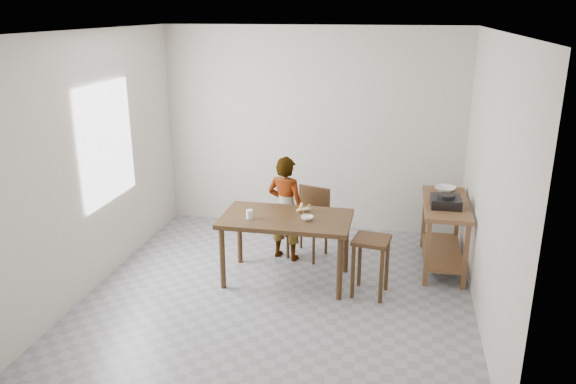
% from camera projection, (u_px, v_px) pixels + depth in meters
% --- Properties ---
extents(floor, '(4.00, 4.00, 0.04)m').
position_uv_depth(floor, '(281.00, 293.00, 6.03)').
color(floor, gray).
rests_on(floor, ground).
extents(ceiling, '(4.00, 4.00, 0.04)m').
position_uv_depth(ceiling, '(279.00, 28.00, 5.17)').
color(ceiling, white).
rests_on(ceiling, wall_back).
extents(wall_back, '(4.00, 0.04, 2.70)m').
position_uv_depth(wall_back, '(312.00, 130.00, 7.48)').
color(wall_back, beige).
rests_on(wall_back, ground).
extents(wall_front, '(4.00, 0.04, 2.70)m').
position_uv_depth(wall_front, '(216.00, 253.00, 3.72)').
color(wall_front, beige).
rests_on(wall_front, ground).
extents(wall_left, '(0.04, 4.00, 2.70)m').
position_uv_depth(wall_left, '(95.00, 161.00, 5.98)').
color(wall_left, beige).
rests_on(wall_left, ground).
extents(wall_right, '(0.04, 4.00, 2.70)m').
position_uv_depth(wall_right, '(492.00, 183.00, 5.22)').
color(wall_right, beige).
rests_on(wall_right, ground).
extents(window_pane, '(0.02, 1.10, 1.30)m').
position_uv_depth(window_pane, '(107.00, 143.00, 6.11)').
color(window_pane, white).
rests_on(window_pane, wall_left).
extents(dining_table, '(1.40, 0.80, 0.75)m').
position_uv_depth(dining_table, '(286.00, 249.00, 6.18)').
color(dining_table, '#3D2714').
rests_on(dining_table, floor).
extents(prep_counter, '(0.50, 1.20, 0.80)m').
position_uv_depth(prep_counter, '(443.00, 234.00, 6.51)').
color(prep_counter, brown).
rests_on(prep_counter, floor).
extents(child, '(0.53, 0.43, 1.27)m').
position_uv_depth(child, '(286.00, 208.00, 6.66)').
color(child, white).
rests_on(child, floor).
extents(dining_chair, '(0.51, 0.51, 0.84)m').
position_uv_depth(dining_chair, '(307.00, 224.00, 6.77)').
color(dining_chair, '#3D2714').
rests_on(dining_chair, floor).
extents(stool, '(0.41, 0.41, 0.64)m').
position_uv_depth(stool, '(370.00, 266.00, 5.89)').
color(stool, '#3D2714').
rests_on(stool, floor).
extents(glass_tumbler, '(0.09, 0.09, 0.09)m').
position_uv_depth(glass_tumbler, '(250.00, 214.00, 6.01)').
color(glass_tumbler, white).
rests_on(glass_tumbler, dining_table).
extents(small_bowl, '(0.13, 0.13, 0.04)m').
position_uv_depth(small_bowl, '(307.00, 218.00, 5.98)').
color(small_bowl, white).
rests_on(small_bowl, dining_table).
extents(banana, '(0.21, 0.18, 0.06)m').
position_uv_depth(banana, '(304.00, 209.00, 6.21)').
color(banana, '#E9C84B').
rests_on(banana, dining_table).
extents(serving_bowl, '(0.31, 0.31, 0.06)m').
position_uv_depth(serving_bowl, '(445.00, 189.00, 6.73)').
color(serving_bowl, white).
rests_on(serving_bowl, prep_counter).
extents(gas_burner, '(0.33, 0.33, 0.11)m').
position_uv_depth(gas_burner, '(446.00, 202.00, 6.22)').
color(gas_burner, black).
rests_on(gas_burner, prep_counter).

